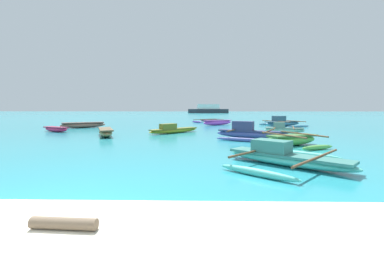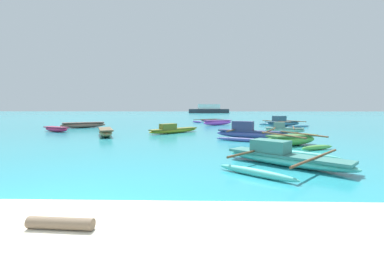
{
  "view_description": "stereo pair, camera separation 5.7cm",
  "coord_description": "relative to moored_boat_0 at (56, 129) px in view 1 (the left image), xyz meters",
  "views": [
    {
      "loc": [
        2.52,
        -3.32,
        1.73
      ],
      "look_at": [
        2.1,
        15.38,
        0.25
      ],
      "focal_mm": 24.0,
      "sensor_mm": 36.0,
      "label": 1
    },
    {
      "loc": [
        2.58,
        -3.32,
        1.73
      ],
      "look_at": [
        2.1,
        15.38,
        0.25
      ],
      "focal_mm": 24.0,
      "sensor_mm": 36.0,
      "label": 2
    }
  ],
  "objects": [
    {
      "name": "moored_boat_3",
      "position": [
        11.55,
        13.02,
        -0.04
      ],
      "size": [
        4.19,
        4.12,
        0.35
      ],
      "rotation": [
        0.0,
        0.0,
        -0.8
      ],
      "color": "#6C42B5",
      "rests_on": "ground_plane"
    },
    {
      "name": "moored_boat_8",
      "position": [
        8.5,
        -0.67,
        0.03
      ],
      "size": [
        3.37,
        3.24,
        0.66
      ],
      "rotation": [
        0.0,
        0.0,
        0.76
      ],
      "color": "#A5AC27",
      "rests_on": "ground_plane"
    },
    {
      "name": "moored_boat_9",
      "position": [
        13.16,
        -3.71,
        0.1
      ],
      "size": [
        4.15,
        4.21,
        0.97
      ],
      "rotation": [
        0.0,
        0.0,
        -0.47
      ],
      "color": "#4F56A5",
      "rests_on": "ground_plane"
    },
    {
      "name": "moored_boat_7",
      "position": [
        0.31,
        3.7,
        0.06
      ],
      "size": [
        3.55,
        2.45,
        0.48
      ],
      "rotation": [
        0.0,
        0.0,
        0.51
      ],
      "color": "#9B6453",
      "rests_on": "ground_plane"
    },
    {
      "name": "moored_boat_0",
      "position": [
        0.0,
        0.0,
        0.0
      ],
      "size": [
        2.35,
        1.57,
        0.37
      ],
      "rotation": [
        0.0,
        0.0,
        -0.47
      ],
      "color": "#E42E65",
      "rests_on": "ground_plane"
    },
    {
      "name": "moored_boat_10",
      "position": [
        18.16,
        6.21,
        0.12
      ],
      "size": [
        4.07,
        4.67,
        0.97
      ],
      "rotation": [
        0.0,
        0.0,
        0.44
      ],
      "color": "teal",
      "rests_on": "ground_plane"
    },
    {
      "name": "moored_boat_1",
      "position": [
        4.54,
        -2.62,
        0.05
      ],
      "size": [
        1.91,
        3.13,
        0.46
      ],
      "rotation": [
        0.0,
        0.0,
        -1.17
      ],
      "color": "olive",
      "rests_on": "ground_plane"
    },
    {
      "name": "moored_boat_2",
      "position": [
        12.18,
        7.5,
        0.07
      ],
      "size": [
        3.21,
        2.61,
        0.5
      ],
      "rotation": [
        0.0,
        0.0,
        0.65
      ],
      "color": "#E455E7",
      "rests_on": "ground_plane"
    },
    {
      "name": "moored_boat_4",
      "position": [
        12.8,
        -10.42,
        0.04
      ],
      "size": [
        4.1,
        4.18,
        0.73
      ],
      "rotation": [
        0.0,
        0.0,
        -0.75
      ],
      "color": "#53CBBB",
      "rests_on": "ground_plane"
    },
    {
      "name": "moored_boat_5",
      "position": [
        14.56,
        -6.26,
        0.05
      ],
      "size": [
        2.74,
        3.45,
        0.54
      ],
      "rotation": [
        0.0,
        0.0,
        0.41
      ],
      "color": "#61B84F",
      "rests_on": "ground_plane"
    },
    {
      "name": "moored_boat_6",
      "position": [
        16.14,
        -0.25,
        0.03
      ],
      "size": [
        2.77,
        3.68,
        0.74
      ],
      "rotation": [
        0.0,
        0.0,
        -0.32
      ],
      "color": "#A5E3C3",
      "rests_on": "ground_plane"
    },
    {
      "name": "ground_plane",
      "position": [
        7.67,
        -14.8,
        -0.21
      ],
      "size": [
        240.0,
        240.0,
        0.0
      ],
      "color": "teal"
    },
    {
      "name": "driftwood_0",
      "position": [
        8.42,
        -14.87,
        -0.01
      ],
      "size": [
        0.91,
        0.21,
        0.16
      ],
      "color": "#75604C",
      "rests_on": "beach_strip"
    },
    {
      "name": "distant_ferry",
      "position": [
        13.64,
        67.72,
        0.98
      ],
      "size": [
        13.27,
        2.92,
        2.92
      ],
      "color": "#2D333D",
      "rests_on": "ground_plane"
    }
  ]
}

